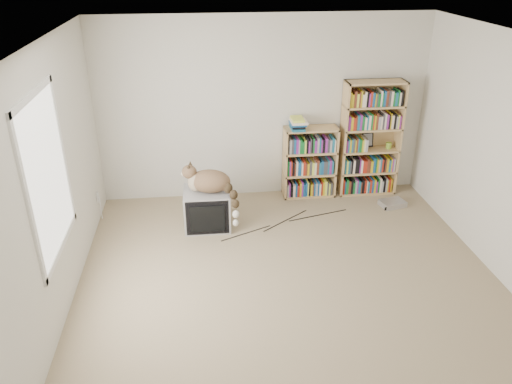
{
  "coord_description": "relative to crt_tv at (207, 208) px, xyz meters",
  "views": [
    {
      "loc": [
        -0.87,
        -4.03,
        3.21
      ],
      "look_at": [
        -0.28,
        1.0,
        0.74
      ],
      "focal_mm": 35.0,
      "sensor_mm": 36.0,
      "label": 1
    }
  ],
  "objects": [
    {
      "name": "floor",
      "position": [
        0.83,
        -1.61,
        -0.25
      ],
      "size": [
        4.5,
        5.0,
        0.01
      ],
      "primitive_type": "cube",
      "color": "gray",
      "rests_on": "ground"
    },
    {
      "name": "wall_back",
      "position": [
        0.83,
        0.89,
        1.0
      ],
      "size": [
        4.5,
        0.02,
        2.5
      ],
      "primitive_type": "cube",
      "color": "beige",
      "rests_on": "floor"
    },
    {
      "name": "wall_left",
      "position": [
        -1.42,
        -1.61,
        1.0
      ],
      "size": [
        0.02,
        5.0,
        2.5
      ],
      "primitive_type": "cube",
      "color": "beige",
      "rests_on": "floor"
    },
    {
      "name": "ceiling",
      "position": [
        0.83,
        -1.61,
        2.25
      ],
      "size": [
        4.5,
        5.0,
        0.02
      ],
      "primitive_type": "cube",
      "color": "white",
      "rests_on": "wall_back"
    },
    {
      "name": "window",
      "position": [
        -1.4,
        -1.41,
        1.15
      ],
      "size": [
        0.02,
        1.22,
        1.52
      ],
      "primitive_type": "cube",
      "color": "white",
      "rests_on": "wall_left"
    },
    {
      "name": "crt_tv",
      "position": [
        0.0,
        0.0,
        0.0
      ],
      "size": [
        0.58,
        0.53,
        0.5
      ],
      "rotation": [
        0.0,
        0.0,
        -0.01
      ],
      "color": "#99999C",
      "rests_on": "floor"
    },
    {
      "name": "cat",
      "position": [
        0.09,
        -0.09,
        0.35
      ],
      "size": [
        0.74,
        0.67,
        0.62
      ],
      "rotation": [
        0.0,
        0.0,
        -0.19
      ],
      "color": "#3A2A17",
      "rests_on": "crt_tv"
    },
    {
      "name": "bookcase_tall",
      "position": [
        2.33,
        0.75,
        0.53
      ],
      "size": [
        0.82,
        0.3,
        1.63
      ],
      "color": "tan",
      "rests_on": "floor"
    },
    {
      "name": "bookcase_short",
      "position": [
        1.47,
        0.75,
        0.22
      ],
      "size": [
        0.74,
        0.3,
        1.01
      ],
      "color": "tan",
      "rests_on": "floor"
    },
    {
      "name": "book_stack",
      "position": [
        1.28,
        0.71,
        0.84
      ],
      "size": [
        0.22,
        0.29,
        0.16
      ],
      "primitive_type": "cube",
      "color": "#A52616",
      "rests_on": "bookcase_short"
    },
    {
      "name": "green_mug",
      "position": [
        2.6,
        0.73,
        0.46
      ],
      "size": [
        0.08,
        0.08,
        0.09
      ],
      "primitive_type": "cylinder",
      "color": "#82AE31",
      "rests_on": "bookcase_tall"
    },
    {
      "name": "framed_print",
      "position": [
        2.32,
        0.83,
        0.53
      ],
      "size": [
        0.16,
        0.05,
        0.22
      ],
      "primitive_type": "cube",
      "rotation": [
        -0.17,
        0.0,
        0.0
      ],
      "color": "black",
      "rests_on": "bookcase_tall"
    },
    {
      "name": "dvd_player",
      "position": [
        2.56,
        0.24,
        -0.21
      ],
      "size": [
        0.38,
        0.31,
        0.08
      ],
      "primitive_type": "cube",
      "rotation": [
        0.0,
        0.0,
        0.23
      ],
      "color": "#BBBBC0",
      "rests_on": "floor"
    },
    {
      "name": "wall_outlet",
      "position": [
        -1.4,
        0.34,
        0.07
      ],
      "size": [
        0.01,
        0.08,
        0.13
      ],
      "primitive_type": "cube",
      "color": "silver",
      "rests_on": "wall_left"
    },
    {
      "name": "floor_cables",
      "position": [
        0.93,
        -0.07,
        -0.24
      ],
      "size": [
        1.2,
        0.7,
        0.01
      ],
      "primitive_type": null,
      "color": "black",
      "rests_on": "floor"
    }
  ]
}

